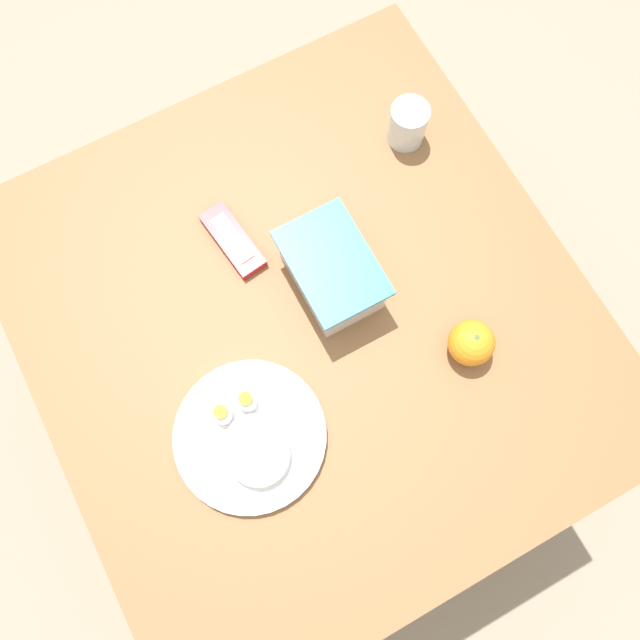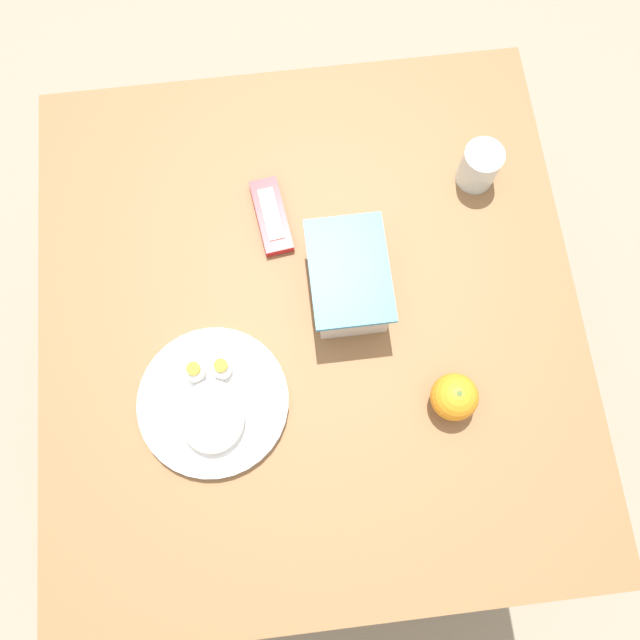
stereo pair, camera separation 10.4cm
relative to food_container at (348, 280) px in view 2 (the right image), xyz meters
name	(u,v)px [view 2 (the right image)]	position (x,y,z in m)	size (l,w,h in m)	color
ground_plane	(314,386)	(0.04, -0.07, -0.79)	(10.00, 10.00, 0.00)	gray
table	(311,330)	(0.04, -0.07, -0.14)	(0.99, 0.93, 0.75)	brown
food_container	(348,280)	(0.00, 0.00, 0.00)	(0.19, 0.13, 0.10)	white
orange_fruit	(454,397)	(0.22, 0.14, 0.00)	(0.08, 0.08, 0.08)	orange
rice_plate	(213,404)	(0.18, -0.25, -0.03)	(0.25, 0.25, 0.05)	white
candy_bar	(271,216)	(-0.15, -0.12, -0.03)	(0.15, 0.07, 0.02)	red
drinking_glass	(479,166)	(-0.19, 0.26, 0.00)	(0.07, 0.07, 0.08)	silver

